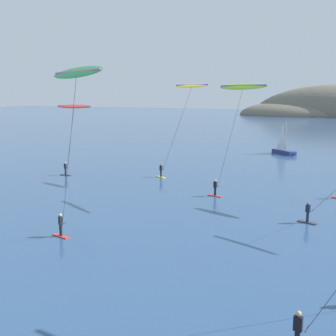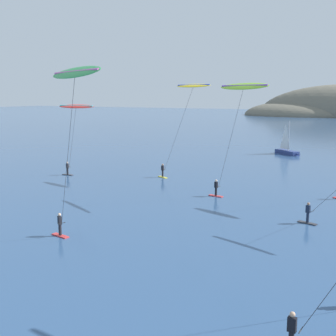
% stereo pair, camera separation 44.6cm
% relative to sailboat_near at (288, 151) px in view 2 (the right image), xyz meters
% --- Properties ---
extents(headland_island, '(91.64, 43.34, 31.00)m').
position_rel_sailboat_near_xyz_m(headland_island, '(-16.05, 149.26, -0.64)').
color(headland_island, '#6B6656').
rests_on(headland_island, ground).
extents(sailboat_near, '(5.36, 4.30, 5.70)m').
position_rel_sailboat_near_xyz_m(sailboat_near, '(0.00, 0.00, 0.00)').
color(sailboat_near, navy).
rests_on(sailboat_near, ground).
extents(kitesurfer_red, '(6.46, 2.11, 8.99)m').
position_rel_sailboat_near_xyz_m(kitesurfer_red, '(-17.66, -33.25, 7.42)').
color(kitesurfer_red, '#2D2D33').
rests_on(kitesurfer_red, ground).
extents(kitesurfer_lime, '(6.63, 3.17, 11.19)m').
position_rel_sailboat_near_xyz_m(kitesurfer_lime, '(4.12, -35.27, 9.28)').
color(kitesurfer_lime, red).
rests_on(kitesurfer_lime, ground).
extents(kitesurfer_yellow, '(7.68, 2.33, 11.36)m').
position_rel_sailboat_near_xyz_m(kitesurfer_yellow, '(-4.25, -29.03, 9.34)').
color(kitesurfer_yellow, yellow).
rests_on(kitesurfer_yellow, ground).
extents(kitesurfer_green, '(7.05, 3.55, 11.82)m').
position_rel_sailboat_near_xyz_m(kitesurfer_green, '(-0.58, -52.17, 9.95)').
color(kitesurfer_green, red).
rests_on(kitesurfer_green, ground).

